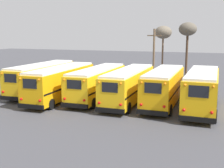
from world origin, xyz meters
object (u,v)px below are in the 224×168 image
object	(u,v)px
school_bus_4	(164,86)
bare_tree_1	(163,33)
school_bus_5	(202,89)
utility_pole	(154,55)
school_bus_1	(62,82)
school_bus_2	(98,82)
school_bus_3	(129,84)
bare_tree_0	(188,30)
school_bus_0	(42,77)

from	to	relation	value
school_bus_4	bare_tree_1	size ratio (longest dim) A/B	1.26
school_bus_4	school_bus_5	world-z (taller)	school_bus_5
school_bus_4	utility_pole	distance (m)	11.10
bare_tree_1	school_bus_1	bearing A→B (deg)	-105.66
school_bus_2	school_bus_5	distance (m)	10.06
school_bus_2	bare_tree_1	xyz separation A→B (m)	(2.66, 20.04, 4.93)
school_bus_3	bare_tree_1	world-z (taller)	bare_tree_1
school_bus_1	bare_tree_0	bearing A→B (deg)	64.30
school_bus_1	utility_pole	bearing A→B (deg)	59.75
school_bus_4	utility_pole	bearing A→B (deg)	107.52
school_bus_1	school_bus_4	world-z (taller)	school_bus_4
school_bus_4	utility_pole	size ratio (longest dim) A/B	1.37
utility_pole	bare_tree_0	xyz separation A→B (m)	(3.16, 9.02, 3.26)
school_bus_3	bare_tree_0	xyz separation A→B (m)	(3.21, 19.37, 5.30)
school_bus_5	bare_tree_1	distance (m)	22.70
school_bus_4	utility_pole	xyz separation A→B (m)	(-3.29, 10.41, 1.98)
school_bus_5	bare_tree_1	bearing A→B (deg)	109.36
school_bus_5	utility_pole	size ratio (longest dim) A/B	1.37
school_bus_1	utility_pole	size ratio (longest dim) A/B	1.54
school_bus_3	school_bus_5	bearing A→B (deg)	-6.02
utility_pole	bare_tree_0	distance (m)	10.09
school_bus_0	school_bus_4	xyz separation A→B (m)	(13.36, -0.42, -0.02)
utility_pole	bare_tree_1	xyz separation A→B (m)	(-0.73, 9.88, 2.88)
school_bus_4	bare_tree_1	bearing A→B (deg)	101.19
school_bus_2	school_bus_4	bearing A→B (deg)	-2.22
school_bus_1	school_bus_2	distance (m)	3.62
school_bus_0	school_bus_1	xyz separation A→B (m)	(3.34, -1.54, -0.03)
school_bus_1	bare_tree_0	xyz separation A→B (m)	(9.89, 20.56, 5.25)
school_bus_5	utility_pole	bearing A→B (deg)	120.94
school_bus_0	school_bus_4	distance (m)	13.36
school_bus_0	school_bus_2	xyz separation A→B (m)	(6.68, -0.16, -0.09)
school_bus_5	school_bus_3	bearing A→B (deg)	173.98
school_bus_3	utility_pole	distance (m)	10.55
school_bus_2	utility_pole	size ratio (longest dim) A/B	1.51
school_bus_1	school_bus_3	xyz separation A→B (m)	(6.68, 1.19, -0.05)
school_bus_2	bare_tree_0	bearing A→B (deg)	71.13
school_bus_0	utility_pole	world-z (taller)	utility_pole
school_bus_1	bare_tree_1	size ratio (longest dim) A/B	1.41
utility_pole	bare_tree_1	distance (m)	10.32
school_bus_2	bare_tree_1	distance (m)	20.80
school_bus_0	school_bus_3	xyz separation A→B (m)	(10.02, -0.35, -0.07)
school_bus_3	bare_tree_0	world-z (taller)	bare_tree_0
school_bus_0	school_bus_5	world-z (taller)	school_bus_5
school_bus_2	school_bus_3	size ratio (longest dim) A/B	0.98
utility_pole	school_bus_3	bearing A→B (deg)	-90.29
school_bus_5	utility_pole	xyz separation A→B (m)	(-6.63, 11.05, 1.92)
school_bus_1	school_bus_5	bearing A→B (deg)	2.08
utility_pole	bare_tree_0	world-z (taller)	bare_tree_0
utility_pole	bare_tree_1	size ratio (longest dim) A/B	0.92
school_bus_1	school_bus_2	bearing A→B (deg)	22.53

